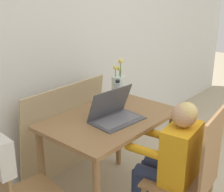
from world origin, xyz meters
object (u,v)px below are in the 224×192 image
object	(u,v)px
chair_occupied	(190,177)
person_seated	(173,154)
laptop	(114,113)
water_bottle	(118,94)
flower_vase	(118,86)
chair_spare	(7,179)

from	to	relation	value
chair_occupied	person_seated	size ratio (longest dim) A/B	0.96
laptop	water_bottle	world-z (taller)	laptop
person_seated	laptop	size ratio (longest dim) A/B	2.51
chair_occupied	laptop	distance (m)	0.68
flower_vase	water_bottle	world-z (taller)	flower_vase
person_seated	flower_vase	distance (m)	0.84
chair_occupied	chair_spare	xyz separation A→B (m)	(-0.90, 0.67, 0.16)
person_seated	laptop	world-z (taller)	person_seated
chair_spare	laptop	xyz separation A→B (m)	(0.85, -0.06, 0.14)
laptop	flower_vase	size ratio (longest dim) A/B	1.10
chair_spare	laptop	world-z (taller)	same
chair_occupied	chair_spare	size ratio (longest dim) A/B	0.99
chair_occupied	flower_vase	world-z (taller)	flower_vase
flower_vase	water_bottle	distance (m)	0.17
chair_spare	flower_vase	xyz separation A→B (m)	(1.22, 0.20, 0.20)
person_seated	water_bottle	world-z (taller)	person_seated
chair_spare	person_seated	bearing A→B (deg)	-116.48
water_bottle	flower_vase	bearing A→B (deg)	37.14
chair_spare	person_seated	size ratio (longest dim) A/B	0.97
person_seated	water_bottle	size ratio (longest dim) A/B	4.55
water_bottle	person_seated	bearing A→B (deg)	-107.60
chair_occupied	flower_vase	xyz separation A→B (m)	(0.32, 0.87, 0.36)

